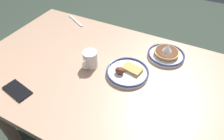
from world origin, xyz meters
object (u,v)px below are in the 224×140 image
Objects in this scene: cell_phone at (17,90)px; plate_near_main at (166,54)px; plate_center_pancakes at (127,72)px; fork_near at (76,21)px; coffee_mug at (90,59)px.

plate_near_main is at bearing -123.82° from cell_phone.
cell_phone is at bearing 39.22° from plate_center_pancakes.
plate_near_main is 1.20× the size of fork_near.
plate_near_main is at bearing -121.51° from plate_center_pancakes.
plate_center_pancakes reaches higher than fork_near.
plate_near_main is at bearing -142.48° from coffee_mug.
cell_phone is at bearing 54.78° from coffee_mug.
fork_near is at bearing -68.45° from cell_phone.
fork_near is (0.69, -0.10, -0.02)m from plate_near_main.
coffee_mug reaches higher than fork_near.
coffee_mug is (0.20, 0.03, 0.03)m from plate_center_pancakes.
plate_near_main reaches higher than fork_near.
fork_near is (0.55, -0.33, -0.01)m from plate_center_pancakes.
cell_phone is at bearing 100.97° from fork_near.
coffee_mug reaches higher than plate_near_main.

